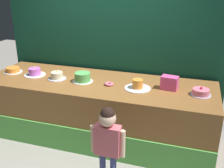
{
  "coord_description": "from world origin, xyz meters",
  "views": [
    {
      "loc": [
        1.3,
        -2.79,
        2.24
      ],
      "look_at": [
        0.3,
        0.33,
        0.95
      ],
      "focal_mm": 42.67,
      "sensor_mm": 36.0,
      "label": 1
    }
  ],
  "objects_px": {
    "pink_box": "(169,83)",
    "cake_center_left": "(57,76)",
    "cake_far_left": "(13,70)",
    "cake_center_right": "(83,77)",
    "cake_far_right": "(201,92)",
    "cake_right": "(138,85)",
    "donut": "(109,84)",
    "child_figure": "(108,138)",
    "cake_left": "(35,72)"
  },
  "relations": [
    {
      "from": "donut",
      "to": "cake_center_left",
      "type": "relative_size",
      "value": 0.47
    },
    {
      "from": "cake_far_left",
      "to": "cake_left",
      "type": "distance_m",
      "value": 0.41
    },
    {
      "from": "cake_right",
      "to": "donut",
      "type": "bearing_deg",
      "value": -179.67
    },
    {
      "from": "cake_left",
      "to": "cake_right",
      "type": "bearing_deg",
      "value": -1.7
    },
    {
      "from": "cake_far_left",
      "to": "cake_center_right",
      "type": "xyz_separation_m",
      "value": [
        1.22,
        -0.04,
        0.03
      ]
    },
    {
      "from": "cake_far_left",
      "to": "child_figure",
      "type": "bearing_deg",
      "value": -27.78
    },
    {
      "from": "donut",
      "to": "cake_center_right",
      "type": "relative_size",
      "value": 0.43
    },
    {
      "from": "pink_box",
      "to": "donut",
      "type": "bearing_deg",
      "value": -171.78
    },
    {
      "from": "cake_center_left",
      "to": "child_figure",
      "type": "bearing_deg",
      "value": -40.66
    },
    {
      "from": "pink_box",
      "to": "cake_center_left",
      "type": "height_order",
      "value": "pink_box"
    },
    {
      "from": "cake_center_right",
      "to": "cake_far_right",
      "type": "relative_size",
      "value": 1.11
    },
    {
      "from": "cake_center_right",
      "to": "cake_far_right",
      "type": "xyz_separation_m",
      "value": [
        1.63,
        0.01,
        -0.02
      ]
    },
    {
      "from": "cake_center_left",
      "to": "cake_center_right",
      "type": "relative_size",
      "value": 0.92
    },
    {
      "from": "cake_far_left",
      "to": "cake_center_right",
      "type": "height_order",
      "value": "cake_center_right"
    },
    {
      "from": "pink_box",
      "to": "cake_far_right",
      "type": "xyz_separation_m",
      "value": [
        0.41,
        -0.09,
        -0.05
      ]
    },
    {
      "from": "cake_center_left",
      "to": "pink_box",
      "type": "bearing_deg",
      "value": 3.94
    },
    {
      "from": "cake_far_left",
      "to": "cake_center_left",
      "type": "bearing_deg",
      "value": -4.13
    },
    {
      "from": "pink_box",
      "to": "cake_center_left",
      "type": "distance_m",
      "value": 1.63
    },
    {
      "from": "cake_left",
      "to": "cake_center_right",
      "type": "relative_size",
      "value": 1.1
    },
    {
      "from": "cake_center_right",
      "to": "cake_far_right",
      "type": "bearing_deg",
      "value": 0.38
    },
    {
      "from": "pink_box",
      "to": "cake_far_right",
      "type": "height_order",
      "value": "pink_box"
    },
    {
      "from": "pink_box",
      "to": "cake_center_right",
      "type": "height_order",
      "value": "pink_box"
    },
    {
      "from": "cake_right",
      "to": "cake_far_right",
      "type": "xyz_separation_m",
      "value": [
        0.81,
        0.03,
        -0.01
      ]
    },
    {
      "from": "pink_box",
      "to": "donut",
      "type": "relative_size",
      "value": 1.73
    },
    {
      "from": "cake_far_left",
      "to": "pink_box",
      "type": "bearing_deg",
      "value": 1.26
    },
    {
      "from": "pink_box",
      "to": "cake_center_left",
      "type": "bearing_deg",
      "value": -176.06
    },
    {
      "from": "cake_center_left",
      "to": "cake_far_right",
      "type": "xyz_separation_m",
      "value": [
        2.04,
        0.03,
        -0.01
      ]
    },
    {
      "from": "pink_box",
      "to": "cake_far_right",
      "type": "relative_size",
      "value": 0.82
    },
    {
      "from": "donut",
      "to": "cake_far_left",
      "type": "distance_m",
      "value": 1.63
    },
    {
      "from": "cake_center_left",
      "to": "cake_right",
      "type": "relative_size",
      "value": 0.75
    },
    {
      "from": "cake_right",
      "to": "cake_center_left",
      "type": "bearing_deg",
      "value": 179.86
    },
    {
      "from": "cake_far_left",
      "to": "cake_far_right",
      "type": "distance_m",
      "value": 2.85
    },
    {
      "from": "cake_left",
      "to": "cake_center_right",
      "type": "distance_m",
      "value": 0.81
    },
    {
      "from": "cake_left",
      "to": "cake_center_right",
      "type": "xyz_separation_m",
      "value": [
        0.81,
        -0.03,
        0.02
      ]
    },
    {
      "from": "cake_center_right",
      "to": "cake_right",
      "type": "xyz_separation_m",
      "value": [
        0.81,
        -0.02,
        -0.02
      ]
    },
    {
      "from": "pink_box",
      "to": "cake_center_right",
      "type": "relative_size",
      "value": 0.74
    },
    {
      "from": "cake_right",
      "to": "child_figure",
      "type": "bearing_deg",
      "value": -96.36
    },
    {
      "from": "cake_right",
      "to": "cake_far_right",
      "type": "bearing_deg",
      "value": 2.02
    },
    {
      "from": "cake_center_left",
      "to": "cake_right",
      "type": "height_order",
      "value": "cake_right"
    },
    {
      "from": "cake_center_right",
      "to": "cake_far_right",
      "type": "height_order",
      "value": "cake_center_right"
    },
    {
      "from": "pink_box",
      "to": "cake_far_left",
      "type": "relative_size",
      "value": 0.76
    },
    {
      "from": "donut",
      "to": "cake_right",
      "type": "xyz_separation_m",
      "value": [
        0.41,
        0.0,
        0.03
      ]
    },
    {
      "from": "donut",
      "to": "cake_far_right",
      "type": "xyz_separation_m",
      "value": [
        1.22,
        0.03,
        0.02
      ]
    },
    {
      "from": "cake_center_left",
      "to": "cake_center_right",
      "type": "xyz_separation_m",
      "value": [
        0.41,
        0.01,
        0.02
      ]
    },
    {
      "from": "cake_far_right",
      "to": "child_figure",
      "type": "bearing_deg",
      "value": -133.12
    },
    {
      "from": "cake_right",
      "to": "cake_left",
      "type": "bearing_deg",
      "value": 178.3
    },
    {
      "from": "cake_left",
      "to": "cake_far_right",
      "type": "xyz_separation_m",
      "value": [
        2.44,
        -0.02,
        -0.01
      ]
    },
    {
      "from": "child_figure",
      "to": "cake_center_left",
      "type": "relative_size",
      "value": 3.75
    },
    {
      "from": "donut",
      "to": "pink_box",
      "type": "bearing_deg",
      "value": 8.22
    },
    {
      "from": "cake_far_right",
      "to": "cake_right",
      "type": "bearing_deg",
      "value": -177.98
    }
  ]
}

